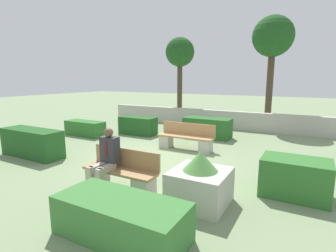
# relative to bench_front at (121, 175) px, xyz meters

# --- Properties ---
(ground_plane) EXTENTS (60.00, 60.00, 0.00)m
(ground_plane) POSITION_rel_bench_front_xyz_m (-0.57, 2.29, -0.33)
(ground_plane) COLOR gray
(perimeter_wall) EXTENTS (11.76, 0.30, 0.83)m
(perimeter_wall) POSITION_rel_bench_front_xyz_m (-0.57, 7.89, 0.09)
(perimeter_wall) COLOR #B7B2A8
(perimeter_wall) RESTS_ON ground_plane
(bench_front) EXTENTS (1.69, 0.49, 0.86)m
(bench_front) POSITION_rel_bench_front_xyz_m (0.00, 0.00, 0.00)
(bench_front) COLOR #A37A4C
(bench_front) RESTS_ON ground_plane
(bench_left_side) EXTENTS (1.90, 0.48, 0.86)m
(bench_left_side) POSITION_rel_bench_front_xyz_m (-0.17, 3.60, 0.01)
(bench_left_side) COLOR #A37A4C
(bench_left_side) RESTS_ON ground_plane
(person_seated_man) EXTENTS (0.38, 0.63, 1.33)m
(person_seated_man) POSITION_rel_bench_front_xyz_m (-0.26, -0.14, 0.40)
(person_seated_man) COLOR #B2A893
(person_seated_man) RESTS_ON ground_plane
(hedge_block_near_left) EXTENTS (1.86, 0.78, 0.79)m
(hedge_block_near_left) POSITION_rel_bench_front_xyz_m (-0.18, 5.64, 0.07)
(hedge_block_near_left) COLOR #286028
(hedge_block_near_left) RESTS_ON ground_plane
(hedge_block_near_right) EXTENTS (1.28, 0.81, 0.77)m
(hedge_block_near_right) POSITION_rel_bench_front_xyz_m (3.24, 1.45, 0.06)
(hedge_block_near_right) COLOR #33702D
(hedge_block_near_right) RESTS_ON ground_plane
(hedge_block_mid_left) EXTENTS (2.11, 0.68, 0.83)m
(hedge_block_mid_left) POSITION_rel_bench_front_xyz_m (-3.92, 0.65, 0.09)
(hedge_block_mid_left) COLOR #235623
(hedge_block_mid_left) RESTS_ON ground_plane
(hedge_block_mid_right) EXTENTS (1.74, 0.64, 0.60)m
(hedge_block_mid_right) POSITION_rel_bench_front_xyz_m (-4.74, 3.54, -0.02)
(hedge_block_mid_right) COLOR #33702D
(hedge_block_mid_right) RESTS_ON ground_plane
(hedge_block_far_left) EXTENTS (2.01, 0.88, 0.60)m
(hedge_block_far_left) POSITION_rel_bench_front_xyz_m (1.08, -1.33, -0.02)
(hedge_block_far_left) COLOR #3D7A38
(hedge_block_far_left) RESTS_ON ground_plane
(hedge_block_far_right) EXTENTS (1.58, 0.67, 0.74)m
(hedge_block_far_right) POSITION_rel_bench_front_xyz_m (-2.95, 4.78, 0.04)
(hedge_block_far_right) COLOR #235623
(hedge_block_far_right) RESTS_ON ground_plane
(planter_corner_left) EXTENTS (1.03, 1.03, 1.02)m
(planter_corner_left) POSITION_rel_bench_front_xyz_m (1.70, 0.22, 0.10)
(planter_corner_left) COLOR #B7B2A8
(planter_corner_left) RESTS_ON ground_plane
(tree_leftmost) EXTENTS (1.59, 1.59, 4.56)m
(tree_leftmost) POSITION_rel_bench_front_xyz_m (-3.22, 9.28, 3.31)
(tree_leftmost) COLOR #473828
(tree_leftmost) RESTS_ON ground_plane
(tree_center_left) EXTENTS (1.87, 1.87, 5.18)m
(tree_center_left) POSITION_rel_bench_front_xyz_m (1.57, 9.24, 3.80)
(tree_center_left) COLOR #473828
(tree_center_left) RESTS_ON ground_plane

